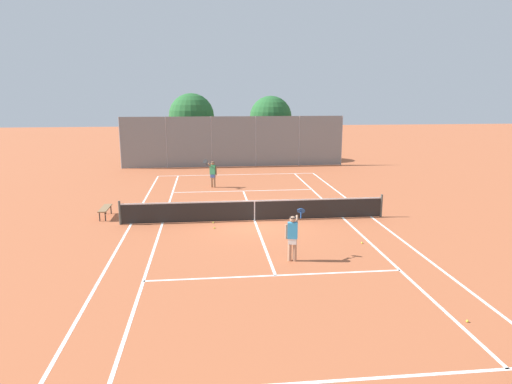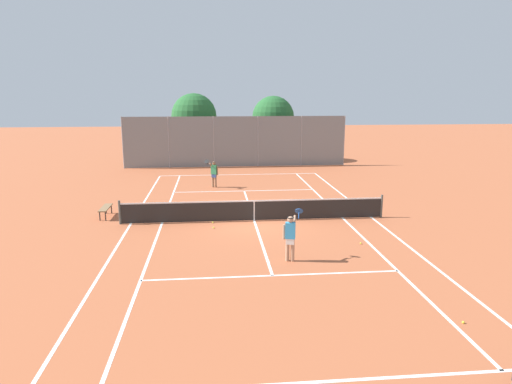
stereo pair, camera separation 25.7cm
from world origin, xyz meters
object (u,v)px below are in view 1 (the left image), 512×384
(loose_tennis_ball_1, at_px, (213,222))
(loose_tennis_ball_3, at_px, (206,214))
(loose_tennis_ball_4, at_px, (467,321))
(tree_behind_left, at_px, (190,117))
(player_near_side, at_px, (293,235))
(tennis_net, at_px, (255,210))
(courtside_bench, at_px, (105,209))
(loose_tennis_ball_2, at_px, (362,243))
(player_far_left, at_px, (213,172))
(loose_tennis_ball_0, at_px, (214,228))
(tree_behind_right, at_px, (269,119))

(loose_tennis_ball_1, distance_m, loose_tennis_ball_3, 1.58)
(loose_tennis_ball_4, xyz_separation_m, tree_behind_left, (-7.81, 28.49, 3.65))
(loose_tennis_ball_1, bearing_deg, loose_tennis_ball_3, 102.04)
(player_near_side, distance_m, loose_tennis_ball_1, 5.68)
(tennis_net, relative_size, player_near_side, 6.76)
(tree_behind_left, bearing_deg, courtside_bench, -101.24)
(tennis_net, bearing_deg, loose_tennis_ball_2, -44.09)
(loose_tennis_ball_4, bearing_deg, player_far_left, 109.32)
(loose_tennis_ball_2, height_order, loose_tennis_ball_3, same)
(loose_tennis_ball_2, xyz_separation_m, courtside_bench, (-10.64, 4.96, 0.38))
(tennis_net, height_order, loose_tennis_ball_3, tennis_net)
(loose_tennis_ball_3, bearing_deg, player_far_left, 86.02)
(loose_tennis_ball_0, bearing_deg, loose_tennis_ball_1, 92.21)
(loose_tennis_ball_4, distance_m, courtside_bench, 15.88)
(player_near_side, relative_size, loose_tennis_ball_3, 26.88)
(player_near_side, xyz_separation_m, tree_behind_left, (-4.19, 23.74, 2.75))
(loose_tennis_ball_4, bearing_deg, loose_tennis_ball_0, 125.11)
(player_near_side, xyz_separation_m, loose_tennis_ball_3, (-2.97, 6.50, -0.89))
(loose_tennis_ball_1, relative_size, loose_tennis_ball_3, 1.00)
(player_near_side, bearing_deg, loose_tennis_ball_1, 118.08)
(loose_tennis_ball_1, xyz_separation_m, tree_behind_left, (-1.55, 18.79, 3.65))
(player_near_side, height_order, tree_behind_right, tree_behind_right)
(tennis_net, distance_m, courtside_bench, 6.98)
(tennis_net, distance_m, loose_tennis_ball_1, 1.94)
(player_far_left, xyz_separation_m, loose_tennis_ball_0, (-0.08, -8.69, -0.89))
(player_far_left, height_order, tree_behind_left, tree_behind_left)
(player_far_left, xyz_separation_m, tree_behind_left, (-1.66, 10.94, 2.75))
(player_near_side, distance_m, player_far_left, 13.05)
(tennis_net, height_order, loose_tennis_ball_4, tennis_net)
(player_near_side, height_order, loose_tennis_ball_1, player_near_side)
(tree_behind_left, bearing_deg, player_near_side, -79.99)
(courtside_bench, bearing_deg, player_near_side, -40.27)
(player_far_left, bearing_deg, loose_tennis_ball_4, -70.68)
(player_near_side, bearing_deg, loose_tennis_ball_3, 114.58)
(loose_tennis_ball_2, height_order, tree_behind_left, tree_behind_left)
(loose_tennis_ball_4, relative_size, courtside_bench, 0.04)
(player_near_side, bearing_deg, tree_behind_right, 84.14)
(tree_behind_left, xyz_separation_m, tree_behind_right, (6.64, 0.06, -0.15))
(player_near_side, bearing_deg, courtside_bench, 139.73)
(loose_tennis_ball_3, bearing_deg, tree_behind_right, 72.62)
(player_near_side, height_order, loose_tennis_ball_4, player_near_side)
(player_near_side, relative_size, courtside_bench, 1.18)
(courtside_bench, bearing_deg, loose_tennis_ball_4, -44.91)
(loose_tennis_ball_0, xyz_separation_m, loose_tennis_ball_2, (5.62, -2.62, 0.00))
(player_near_side, relative_size, loose_tennis_ball_0, 26.88)
(loose_tennis_ball_4, bearing_deg, tree_behind_left, 105.33)
(loose_tennis_ball_0, bearing_deg, courtside_bench, 154.93)
(loose_tennis_ball_1, height_order, tree_behind_left, tree_behind_left)
(player_near_side, height_order, loose_tennis_ball_2, player_near_side)
(loose_tennis_ball_0, bearing_deg, tree_behind_right, 75.60)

